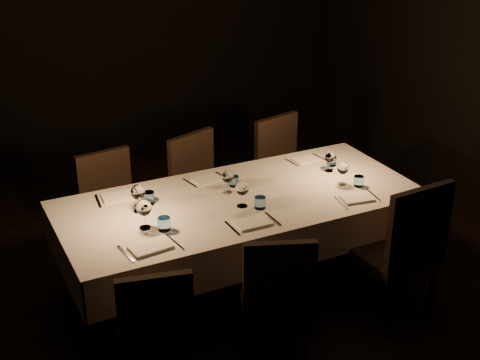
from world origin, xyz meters
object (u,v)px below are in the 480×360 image
chair_far_center (201,186)px  chair_far_right (284,166)px  chair_near_right (402,246)px  chair_far_left (111,204)px  chair_near_center (277,291)px  chair_near_left (155,325)px  dining_table (240,208)px

chair_far_center → chair_far_right: (0.80, 0.05, 0.00)m
chair_near_right → chair_far_left: chair_near_right is taller
chair_near_center → chair_far_center: 1.56m
chair_near_left → chair_far_right: size_ratio=0.92×
chair_far_left → dining_table: bearing=-57.1°
chair_near_right → chair_far_center: chair_near_right is taller
dining_table → chair_far_center: 0.79m
chair_near_left → chair_near_center: chair_near_center is taller
chair_near_left → chair_far_center: chair_far_center is taller
dining_table → chair_near_center: size_ratio=2.80×
chair_far_center → chair_near_center: bearing=-116.0°
dining_table → chair_near_left: (-0.91, -0.75, -0.20)m
chair_far_center → chair_far_right: size_ratio=1.00×
chair_near_left → chair_near_center: (0.77, -0.03, 0.01)m
chair_near_right → chair_far_left: (-1.52, 1.60, -0.07)m
chair_near_left → chair_far_center: size_ratio=0.92×
chair_near_center → chair_far_center: (0.17, 1.55, 0.02)m
chair_far_center → chair_far_right: bearing=-16.0°
chair_near_center → chair_far_right: bearing=-100.1°
chair_near_left → chair_far_left: 1.59m
chair_near_center → chair_far_left: size_ratio=1.00×
chair_near_center → chair_far_center: chair_far_center is taller
chair_near_left → chair_far_left: bearing=-85.5°
dining_table → chair_near_right: bearing=-43.4°
dining_table → chair_far_right: chair_far_right is taller
chair_far_right → chair_near_left: bearing=-151.3°
chair_far_center → chair_far_left: bearing=156.4°
chair_far_left → chair_far_center: bearing=-11.3°
chair_near_left → chair_near_center: bearing=-170.3°
dining_table → chair_near_center: chair_near_center is taller
chair_far_left → chair_far_right: 1.54m
chair_far_left → chair_far_right: size_ratio=0.95×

